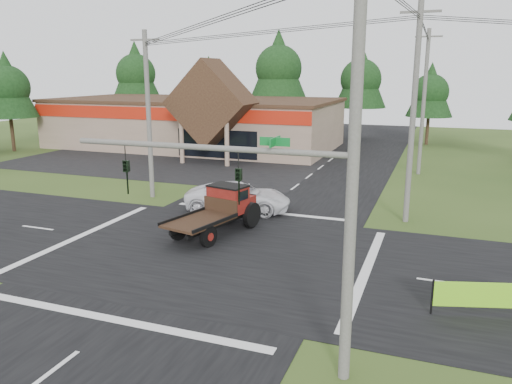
% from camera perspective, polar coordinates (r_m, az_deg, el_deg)
% --- Properties ---
extents(ground, '(120.00, 120.00, 0.00)m').
position_cam_1_polar(ground, '(23.01, -5.22, -6.77)').
color(ground, '#2D4418').
rests_on(ground, ground).
extents(road_ns, '(12.00, 120.00, 0.02)m').
position_cam_1_polar(road_ns, '(23.01, -5.22, -6.75)').
color(road_ns, black).
rests_on(road_ns, ground).
extents(road_ew, '(120.00, 12.00, 0.02)m').
position_cam_1_polar(road_ew, '(23.01, -5.22, -6.75)').
color(road_ew, black).
rests_on(road_ew, ground).
extents(parking_apron, '(28.00, 14.00, 0.02)m').
position_cam_1_polar(parking_apron, '(45.70, -10.87, 3.26)').
color(parking_apron, black).
rests_on(parking_apron, ground).
extents(cvs_building, '(30.40, 18.20, 9.19)m').
position_cam_1_polar(cvs_building, '(55.31, -6.85, 8.04)').
color(cvs_building, '#8C725E').
rests_on(cvs_building, ground).
extents(traffic_signal_mast, '(8.12, 0.24, 7.00)m').
position_cam_1_polar(traffic_signal_mast, '(12.95, 3.42, -2.33)').
color(traffic_signal_mast, '#595651').
rests_on(traffic_signal_mast, ground).
extents(utility_pole_nr, '(2.00, 0.30, 11.00)m').
position_cam_1_polar(utility_pole_nr, '(12.31, 11.02, 2.41)').
color(utility_pole_nr, '#595651').
rests_on(utility_pole_nr, ground).
extents(utility_pole_nw, '(2.00, 0.30, 10.50)m').
position_cam_1_polar(utility_pole_nw, '(32.59, -12.18, 8.69)').
color(utility_pole_nw, '#595651').
rests_on(utility_pole_nw, ground).
extents(utility_pole_ne, '(2.00, 0.30, 11.50)m').
position_cam_1_polar(utility_pole_ne, '(27.55, 17.53, 8.59)').
color(utility_pole_ne, '#595651').
rests_on(utility_pole_ne, ground).
extents(utility_pole_n, '(2.00, 0.30, 11.20)m').
position_cam_1_polar(utility_pole_n, '(41.52, 18.62, 9.76)').
color(utility_pole_n, '#595651').
rests_on(utility_pole_n, ground).
extents(tree_row_a, '(6.72, 6.72, 12.12)m').
position_cam_1_polar(tree_row_a, '(71.31, -13.59, 13.22)').
color(tree_row_a, '#332316').
rests_on(tree_row_a, ground).
extents(tree_row_b, '(5.60, 5.60, 10.10)m').
position_cam_1_polar(tree_row_b, '(68.12, -5.38, 12.40)').
color(tree_row_b, '#332316').
rests_on(tree_row_b, ground).
extents(tree_row_c, '(7.28, 7.28, 13.13)m').
position_cam_1_polar(tree_row_c, '(63.48, 2.60, 14.18)').
color(tree_row_c, '#332316').
rests_on(tree_row_c, ground).
extents(tree_row_d, '(6.16, 6.16, 11.11)m').
position_cam_1_polar(tree_row_d, '(62.15, 11.91, 12.69)').
color(tree_row_d, '#332316').
rests_on(tree_row_d, ground).
extents(tree_row_e, '(5.04, 5.04, 9.09)m').
position_cam_1_polar(tree_row_e, '(59.48, 19.32, 10.91)').
color(tree_row_e, '#332316').
rests_on(tree_row_e, ground).
extents(tree_side_w, '(5.60, 5.60, 10.10)m').
position_cam_1_polar(tree_side_w, '(57.20, -26.58, 10.86)').
color(tree_side_w, '#332316').
rests_on(tree_side_w, ground).
extents(antique_flatbed_truck, '(3.43, 6.04, 2.38)m').
position_cam_1_polar(antique_flatbed_truck, '(24.99, -4.76, -2.24)').
color(antique_flatbed_truck, '#5E130D').
rests_on(antique_flatbed_truck, ground).
extents(roadside_banner, '(3.52, 1.12, 1.24)m').
position_cam_1_polar(roadside_banner, '(18.62, 24.85, -11.01)').
color(roadside_banner, '#7ED81C').
rests_on(roadside_banner, ground).
extents(white_pickup, '(6.53, 4.02, 1.69)m').
position_cam_1_polar(white_pickup, '(29.20, -2.05, -0.59)').
color(white_pickup, white).
rests_on(white_pickup, ground).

